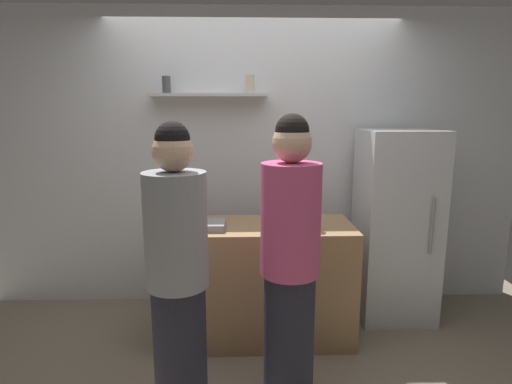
{
  "coord_description": "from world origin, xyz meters",
  "views": [
    {
      "loc": [
        -0.09,
        -2.46,
        1.73
      ],
      "look_at": [
        0.0,
        0.54,
        1.14
      ],
      "focal_mm": 29.09,
      "sensor_mm": 36.0,
      "label": 1
    }
  ],
  "objects_px": {
    "wine_bottle_dark_glass": "(284,204)",
    "wine_bottle_amber_glass": "(187,202)",
    "baking_pan": "(201,225)",
    "person_pink_top": "(290,266)",
    "refrigerator": "(396,225)",
    "water_bottle_plastic": "(310,213)",
    "person_grey_hoodie": "(178,278)",
    "utensil_holder": "(291,215)"
  },
  "relations": [
    {
      "from": "wine_bottle_dark_glass",
      "to": "person_grey_hoodie",
      "type": "bearing_deg",
      "value": -122.1
    },
    {
      "from": "water_bottle_plastic",
      "to": "utensil_holder",
      "type": "bearing_deg",
      "value": 124.07
    },
    {
      "from": "utensil_holder",
      "to": "baking_pan",
      "type": "bearing_deg",
      "value": -167.2
    },
    {
      "from": "utensil_holder",
      "to": "wine_bottle_amber_glass",
      "type": "bearing_deg",
      "value": 166.75
    },
    {
      "from": "refrigerator",
      "to": "baking_pan",
      "type": "distance_m",
      "value": 1.63
    },
    {
      "from": "refrigerator",
      "to": "utensil_holder",
      "type": "height_order",
      "value": "refrigerator"
    },
    {
      "from": "wine_bottle_dark_glass",
      "to": "wine_bottle_amber_glass",
      "type": "bearing_deg",
      "value": -179.92
    },
    {
      "from": "baking_pan",
      "to": "person_grey_hoodie",
      "type": "relative_size",
      "value": 0.2
    },
    {
      "from": "baking_pan",
      "to": "person_pink_top",
      "type": "distance_m",
      "value": 0.87
    },
    {
      "from": "refrigerator",
      "to": "baking_pan",
      "type": "relative_size",
      "value": 4.66
    },
    {
      "from": "wine_bottle_dark_glass",
      "to": "water_bottle_plastic",
      "type": "relative_size",
      "value": 1.09
    },
    {
      "from": "person_pink_top",
      "to": "person_grey_hoodie",
      "type": "height_order",
      "value": "person_pink_top"
    },
    {
      "from": "wine_bottle_amber_glass",
      "to": "water_bottle_plastic",
      "type": "relative_size",
      "value": 1.31
    },
    {
      "from": "utensil_holder",
      "to": "wine_bottle_amber_glass",
      "type": "distance_m",
      "value": 0.84
    },
    {
      "from": "person_grey_hoodie",
      "to": "baking_pan",
      "type": "bearing_deg",
      "value": 133.06
    },
    {
      "from": "baking_pan",
      "to": "wine_bottle_dark_glass",
      "type": "relative_size",
      "value": 1.22
    },
    {
      "from": "wine_bottle_dark_glass",
      "to": "person_grey_hoodie",
      "type": "height_order",
      "value": "person_grey_hoodie"
    },
    {
      "from": "utensil_holder",
      "to": "water_bottle_plastic",
      "type": "relative_size",
      "value": 0.87
    },
    {
      "from": "refrigerator",
      "to": "wine_bottle_dark_glass",
      "type": "xyz_separation_m",
      "value": [
        -0.94,
        -0.06,
        0.2
      ]
    },
    {
      "from": "person_pink_top",
      "to": "baking_pan",
      "type": "bearing_deg",
      "value": 63.37
    },
    {
      "from": "wine_bottle_amber_glass",
      "to": "refrigerator",
      "type": "bearing_deg",
      "value": 1.98
    },
    {
      "from": "wine_bottle_amber_glass",
      "to": "person_pink_top",
      "type": "xyz_separation_m",
      "value": [
        0.72,
        -1.0,
        -0.16
      ]
    },
    {
      "from": "refrigerator",
      "to": "wine_bottle_dark_glass",
      "type": "height_order",
      "value": "refrigerator"
    },
    {
      "from": "baking_pan",
      "to": "person_pink_top",
      "type": "relative_size",
      "value": 0.2
    },
    {
      "from": "utensil_holder",
      "to": "refrigerator",
      "type": "bearing_deg",
      "value": 15.36
    },
    {
      "from": "baking_pan",
      "to": "wine_bottle_amber_glass",
      "type": "relative_size",
      "value": 1.02
    },
    {
      "from": "wine_bottle_amber_glass",
      "to": "person_pink_top",
      "type": "bearing_deg",
      "value": -54.19
    },
    {
      "from": "person_pink_top",
      "to": "person_grey_hoodie",
      "type": "xyz_separation_m",
      "value": [
        -0.63,
        -0.11,
        -0.02
      ]
    },
    {
      "from": "refrigerator",
      "to": "person_grey_hoodie",
      "type": "distance_m",
      "value": 2.01
    },
    {
      "from": "refrigerator",
      "to": "baking_pan",
      "type": "xyz_separation_m",
      "value": [
        -1.58,
        -0.4,
        0.13
      ]
    },
    {
      "from": "utensil_holder",
      "to": "wine_bottle_amber_glass",
      "type": "relative_size",
      "value": 0.67
    },
    {
      "from": "refrigerator",
      "to": "wine_bottle_amber_glass",
      "type": "height_order",
      "value": "refrigerator"
    },
    {
      "from": "baking_pan",
      "to": "wine_bottle_dark_glass",
      "type": "bearing_deg",
      "value": 28.36
    },
    {
      "from": "wine_bottle_dark_glass",
      "to": "person_pink_top",
      "type": "distance_m",
      "value": 1.01
    },
    {
      "from": "water_bottle_plastic",
      "to": "person_pink_top",
      "type": "distance_m",
      "value": 0.68
    },
    {
      "from": "refrigerator",
      "to": "person_pink_top",
      "type": "distance_m",
      "value": 1.46
    },
    {
      "from": "utensil_holder",
      "to": "person_grey_hoodie",
      "type": "relative_size",
      "value": 0.13
    },
    {
      "from": "refrigerator",
      "to": "wine_bottle_amber_glass",
      "type": "distance_m",
      "value": 1.74
    },
    {
      "from": "baking_pan",
      "to": "person_grey_hoodie",
      "type": "height_order",
      "value": "person_grey_hoodie"
    },
    {
      "from": "water_bottle_plastic",
      "to": "person_grey_hoodie",
      "type": "distance_m",
      "value": 1.13
    },
    {
      "from": "person_grey_hoodie",
      "to": "refrigerator",
      "type": "bearing_deg",
      "value": 82.73
    },
    {
      "from": "baking_pan",
      "to": "wine_bottle_amber_glass",
      "type": "distance_m",
      "value": 0.39
    }
  ]
}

